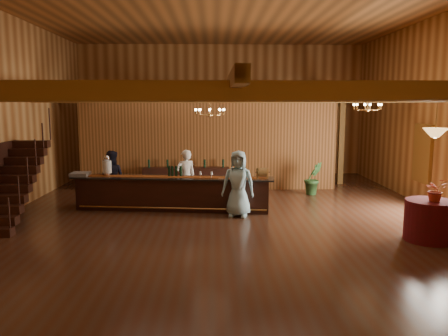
{
  "coord_description": "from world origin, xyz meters",
  "views": [
    {
      "loc": [
        -0.32,
        -11.82,
        3.0
      ],
      "look_at": [
        -0.02,
        0.44,
        1.21
      ],
      "focal_mm": 35.0,
      "sensor_mm": 36.0,
      "label": 1
    }
  ],
  "objects_px": {
    "pendant_lamp": "(435,133)",
    "bartender": "(186,177)",
    "chandelier_right": "(367,107)",
    "beverage_dispenser": "(107,166)",
    "floor_plant": "(313,178)",
    "backbar_shelf": "(186,179)",
    "round_table": "(429,220)",
    "staff_second": "(111,178)",
    "chandelier_left": "(210,112)",
    "raffle_drum": "(262,172)",
    "tasting_bar": "(172,193)",
    "guest": "(238,184)"
  },
  "relations": [
    {
      "from": "round_table",
      "to": "pendant_lamp",
      "type": "height_order",
      "value": "pendant_lamp"
    },
    {
      "from": "tasting_bar",
      "to": "chandelier_left",
      "type": "relative_size",
      "value": 7.25
    },
    {
      "from": "bartender",
      "to": "staff_second",
      "type": "distance_m",
      "value": 2.21
    },
    {
      "from": "raffle_drum",
      "to": "guest",
      "type": "relative_size",
      "value": 0.19
    },
    {
      "from": "tasting_bar",
      "to": "bartender",
      "type": "xyz_separation_m",
      "value": [
        0.34,
        0.74,
        0.34
      ]
    },
    {
      "from": "tasting_bar",
      "to": "chandelier_right",
      "type": "relative_size",
      "value": 7.25
    },
    {
      "from": "guest",
      "to": "staff_second",
      "type": "bearing_deg",
      "value": 172.23
    },
    {
      "from": "backbar_shelf",
      "to": "round_table",
      "type": "relative_size",
      "value": 2.83
    },
    {
      "from": "raffle_drum",
      "to": "guest",
      "type": "xyz_separation_m",
      "value": [
        -0.7,
        -0.43,
        -0.24
      ]
    },
    {
      "from": "staff_second",
      "to": "pendant_lamp",
      "type": "bearing_deg",
      "value": 163.34
    },
    {
      "from": "round_table",
      "to": "guest",
      "type": "bearing_deg",
      "value": 151.66
    },
    {
      "from": "backbar_shelf",
      "to": "bartender",
      "type": "bearing_deg",
      "value": -88.46
    },
    {
      "from": "chandelier_left",
      "to": "chandelier_right",
      "type": "distance_m",
      "value": 4.42
    },
    {
      "from": "chandelier_right",
      "to": "pendant_lamp",
      "type": "bearing_deg",
      "value": -80.94
    },
    {
      "from": "chandelier_left",
      "to": "pendant_lamp",
      "type": "xyz_separation_m",
      "value": [
        4.88,
        -2.67,
        -0.41
      ]
    },
    {
      "from": "round_table",
      "to": "chandelier_left",
      "type": "xyz_separation_m",
      "value": [
        -4.88,
        2.67,
        2.35
      ]
    },
    {
      "from": "raffle_drum",
      "to": "chandelier_left",
      "type": "height_order",
      "value": "chandelier_left"
    },
    {
      "from": "beverage_dispenser",
      "to": "backbar_shelf",
      "type": "distance_m",
      "value": 3.37
    },
    {
      "from": "beverage_dispenser",
      "to": "pendant_lamp",
      "type": "distance_m",
      "value": 8.58
    },
    {
      "from": "tasting_bar",
      "to": "backbar_shelf",
      "type": "xyz_separation_m",
      "value": [
        0.23,
        2.75,
        -0.07
      ]
    },
    {
      "from": "backbar_shelf",
      "to": "round_table",
      "type": "xyz_separation_m",
      "value": [
        5.73,
        -5.73,
        0.04
      ]
    },
    {
      "from": "beverage_dispenser",
      "to": "bartender",
      "type": "height_order",
      "value": "bartender"
    },
    {
      "from": "floor_plant",
      "to": "guest",
      "type": "bearing_deg",
      "value": -133.5
    },
    {
      "from": "staff_second",
      "to": "floor_plant",
      "type": "distance_m",
      "value": 6.56
    },
    {
      "from": "raffle_drum",
      "to": "round_table",
      "type": "bearing_deg",
      "value": -37.76
    },
    {
      "from": "chandelier_left",
      "to": "chandelier_right",
      "type": "bearing_deg",
      "value": 3.3
    },
    {
      "from": "raffle_drum",
      "to": "floor_plant",
      "type": "bearing_deg",
      "value": 50.41
    },
    {
      "from": "guest",
      "to": "round_table",
      "type": "bearing_deg",
      "value": -15.44
    },
    {
      "from": "pendant_lamp",
      "to": "chandelier_right",
      "type": "bearing_deg",
      "value": 99.06
    },
    {
      "from": "bartender",
      "to": "tasting_bar",
      "type": "bearing_deg",
      "value": 46.03
    },
    {
      "from": "beverage_dispenser",
      "to": "chandelier_right",
      "type": "distance_m",
      "value": 7.59
    },
    {
      "from": "beverage_dispenser",
      "to": "backbar_shelf",
      "type": "relative_size",
      "value": 0.2
    },
    {
      "from": "beverage_dispenser",
      "to": "tasting_bar",
      "type": "bearing_deg",
      "value": -8.0
    },
    {
      "from": "staff_second",
      "to": "floor_plant",
      "type": "xyz_separation_m",
      "value": [
        6.4,
        1.43,
        -0.27
      ]
    },
    {
      "from": "raffle_drum",
      "to": "backbar_shelf",
      "type": "bearing_deg",
      "value": 126.84
    },
    {
      "from": "beverage_dispenser",
      "to": "floor_plant",
      "type": "distance_m",
      "value": 6.7
    },
    {
      "from": "chandelier_left",
      "to": "pendant_lamp",
      "type": "height_order",
      "value": "same"
    },
    {
      "from": "backbar_shelf",
      "to": "chandelier_right",
      "type": "height_order",
      "value": "chandelier_right"
    },
    {
      "from": "round_table",
      "to": "staff_second",
      "type": "bearing_deg",
      "value": 155.18
    },
    {
      "from": "pendant_lamp",
      "to": "floor_plant",
      "type": "height_order",
      "value": "pendant_lamp"
    },
    {
      "from": "beverage_dispenser",
      "to": "chandelier_left",
      "type": "bearing_deg",
      "value": -11.16
    },
    {
      "from": "raffle_drum",
      "to": "pendant_lamp",
      "type": "relative_size",
      "value": 0.38
    },
    {
      "from": "beverage_dispenser",
      "to": "floor_plant",
      "type": "bearing_deg",
      "value": 15.64
    },
    {
      "from": "round_table",
      "to": "backbar_shelf",
      "type": "bearing_deg",
      "value": 134.99
    },
    {
      "from": "tasting_bar",
      "to": "backbar_shelf",
      "type": "bearing_deg",
      "value": 91.8
    },
    {
      "from": "raffle_drum",
      "to": "round_table",
      "type": "relative_size",
      "value": 0.32
    },
    {
      "from": "pendant_lamp",
      "to": "bartender",
      "type": "relative_size",
      "value": 0.54
    },
    {
      "from": "staff_second",
      "to": "floor_plant",
      "type": "bearing_deg",
      "value": -159.24
    },
    {
      "from": "beverage_dispenser",
      "to": "guest",
      "type": "relative_size",
      "value": 0.33
    },
    {
      "from": "pendant_lamp",
      "to": "guest",
      "type": "distance_m",
      "value": 4.92
    }
  ]
}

